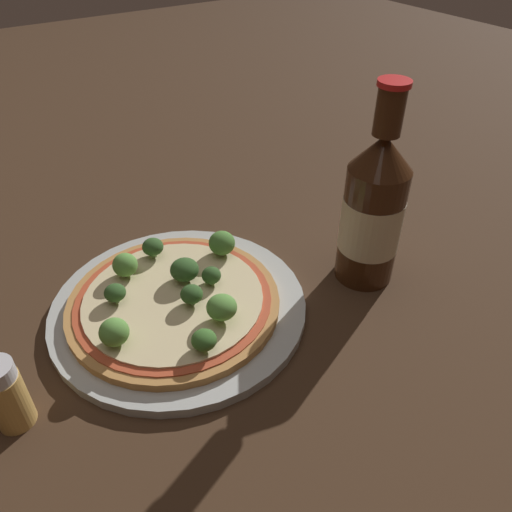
{
  "coord_description": "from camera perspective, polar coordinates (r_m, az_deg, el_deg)",
  "views": [
    {
      "loc": [
        0.42,
        -0.15,
        0.41
      ],
      "look_at": [
        0.05,
        0.1,
        0.06
      ],
      "focal_mm": 35.0,
      "sensor_mm": 36.0,
      "label": 1
    }
  ],
  "objects": [
    {
      "name": "ground_plane",
      "position": [
        0.61,
        -9.97,
        -5.41
      ],
      "size": [
        3.0,
        3.0,
        0.0
      ],
      "primitive_type": "plane",
      "color": "#3D2819"
    },
    {
      "name": "broccoli_floret_7",
      "position": [
        0.57,
        -15.81,
        -4.08
      ],
      "size": [
        0.02,
        0.02,
        0.02
      ],
      "color": "#7A9E5B",
      "rests_on": "pizza"
    },
    {
      "name": "beer_bottle",
      "position": [
        0.6,
        13.22,
        5.06
      ],
      "size": [
        0.07,
        0.07,
        0.25
      ],
      "color": "#381E0F",
      "rests_on": "ground_plane"
    },
    {
      "name": "broccoli_floret_4",
      "position": [
        0.55,
        -7.36,
        -4.38
      ],
      "size": [
        0.03,
        0.03,
        0.02
      ],
      "color": "#7A9E5B",
      "rests_on": "pizza"
    },
    {
      "name": "broccoli_floret_8",
      "position": [
        0.62,
        -3.92,
        1.48
      ],
      "size": [
        0.03,
        0.03,
        0.03
      ],
      "color": "#7A9E5B",
      "rests_on": "pizza"
    },
    {
      "name": "pizza",
      "position": [
        0.58,
        -9.04,
        -4.99
      ],
      "size": [
        0.24,
        0.24,
        0.01
      ],
      "color": "#B77F42",
      "rests_on": "plate"
    },
    {
      "name": "broccoli_floret_5",
      "position": [
        0.53,
        -15.91,
        -8.38
      ],
      "size": [
        0.03,
        0.03,
        0.03
      ],
      "color": "#7A9E5B",
      "rests_on": "pizza"
    },
    {
      "name": "broccoli_floret_3",
      "position": [
        0.53,
        -3.94,
        -5.88
      ],
      "size": [
        0.03,
        0.03,
        0.03
      ],
      "color": "#7A9E5B",
      "rests_on": "pizza"
    },
    {
      "name": "broccoli_floret_2",
      "position": [
        0.59,
        -8.35,
        -1.35
      ],
      "size": [
        0.03,
        0.03,
        0.03
      ],
      "color": "#7A9E5B",
      "rests_on": "pizza"
    },
    {
      "name": "broccoli_floret_6",
      "position": [
        0.51,
        -5.96,
        -9.54
      ],
      "size": [
        0.03,
        0.03,
        0.02
      ],
      "color": "#7A9E5B",
      "rests_on": "pizza"
    },
    {
      "name": "plate",
      "position": [
        0.59,
        -8.76,
        -5.75
      ],
      "size": [
        0.29,
        0.29,
        0.01
      ],
      "color": "#B2B7B2",
      "rests_on": "ground_plane"
    },
    {
      "name": "broccoli_floret_1",
      "position": [
        0.61,
        -14.73,
        -1.0
      ],
      "size": [
        0.03,
        0.03,
        0.03
      ],
      "color": "#7A9E5B",
      "rests_on": "pizza"
    },
    {
      "name": "pepper_shaker",
      "position": [
        0.51,
        -26.63,
        -14.05
      ],
      "size": [
        0.03,
        0.03,
        0.08
      ],
      "color": "tan",
      "rests_on": "ground_plane"
    },
    {
      "name": "broccoli_floret_9",
      "position": [
        0.63,
        -11.71,
        1.02
      ],
      "size": [
        0.03,
        0.03,
        0.02
      ],
      "color": "#7A9E5B",
      "rests_on": "pizza"
    },
    {
      "name": "broccoli_floret_0",
      "position": [
        0.58,
        -5.12,
        -2.23
      ],
      "size": [
        0.02,
        0.02,
        0.02
      ],
      "color": "#7A9E5B",
      "rests_on": "pizza"
    }
  ]
}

